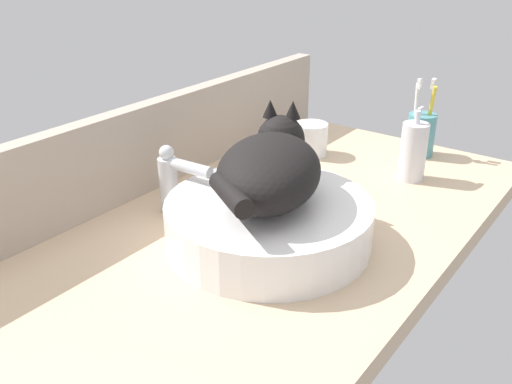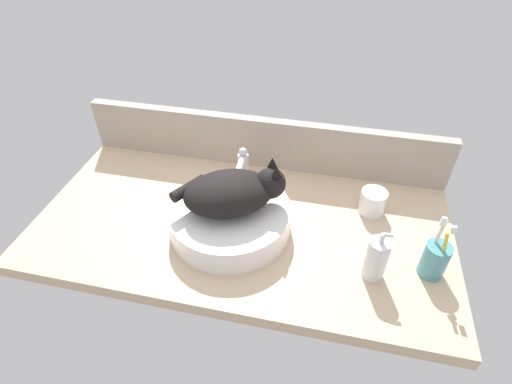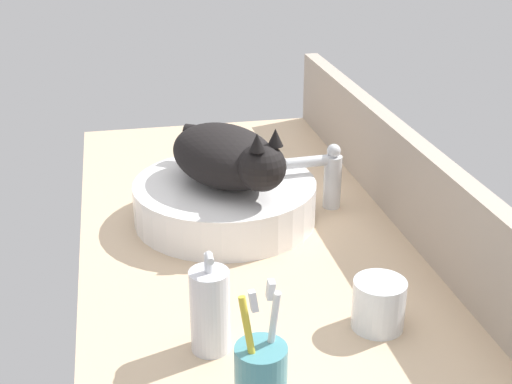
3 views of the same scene
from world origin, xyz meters
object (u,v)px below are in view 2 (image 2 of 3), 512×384
soap_dispenser (376,259)px  cat (233,192)px  water_glass (372,203)px  faucet (243,166)px  sink_basin (230,218)px  toothbrush_cup (435,259)px

soap_dispenser → cat: bearing=166.5°
cat → water_glass: size_ratio=3.86×
cat → faucet: size_ratio=2.25×
sink_basin → faucet: (-1.35, 21.09, 3.34)cm
toothbrush_cup → sink_basin: bearing=175.1°
faucet → cat: bearing=-82.9°
cat → water_glass: cat is taller
sink_basin → faucet: bearing=93.7°
sink_basin → water_glass: (40.69, 16.37, -0.48)cm
cat → toothbrush_cup: 55.62cm
toothbrush_cup → cat: bearing=174.3°
cat → soap_dispenser: size_ratio=1.93×
sink_basin → water_glass: 43.86cm
faucet → soap_dispenser: (42.39, -30.00, -0.88)cm
soap_dispenser → sink_basin: bearing=167.8°
sink_basin → faucet: 21.40cm
faucet → soap_dispenser: size_ratio=0.86×
sink_basin → cat: 9.82cm
faucet → water_glass: size_ratio=1.72×
sink_basin → cat: size_ratio=1.16×
faucet → soap_dispenser: bearing=-35.3°
sink_basin → toothbrush_cup: size_ratio=1.89×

